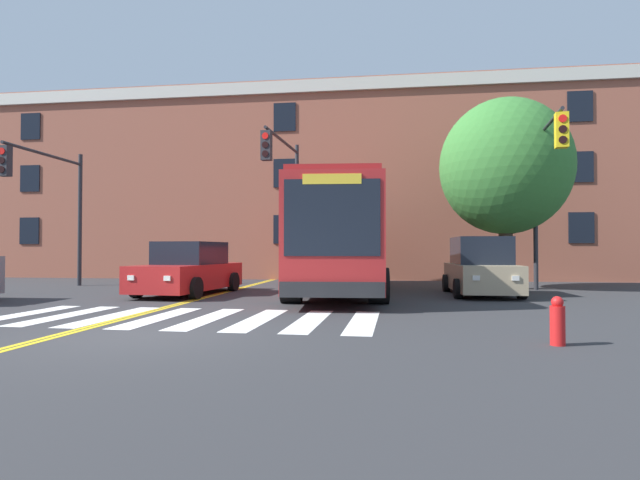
{
  "coord_description": "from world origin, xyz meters",
  "views": [
    {
      "loc": [
        4.16,
        -8.19,
        1.46
      ],
      "look_at": [
        2.0,
        7.76,
        1.78
      ],
      "focal_mm": 28.0,
      "sensor_mm": 36.0,
      "label": 1
    }
  ],
  "objects_px": {
    "traffic_light_near_corner": "(545,173)",
    "fire_hydrant": "(558,322)",
    "city_bus": "(338,237)",
    "car_red_near_lane": "(189,270)",
    "traffic_light_overhead": "(286,182)",
    "traffic_light_far_corner": "(51,191)",
    "street_tree_curbside_large": "(505,167)",
    "car_navy_behind_bus": "(341,262)",
    "car_tan_far_lane": "(481,269)"
  },
  "relations": [
    {
      "from": "fire_hydrant",
      "to": "car_red_near_lane",
      "type": "bearing_deg",
      "value": 139.83
    },
    {
      "from": "city_bus",
      "to": "street_tree_curbside_large",
      "type": "height_order",
      "value": "street_tree_curbside_large"
    },
    {
      "from": "traffic_light_overhead",
      "to": "traffic_light_near_corner",
      "type": "bearing_deg",
      "value": -9.89
    },
    {
      "from": "car_navy_behind_bus",
      "to": "street_tree_curbside_large",
      "type": "bearing_deg",
      "value": -45.72
    },
    {
      "from": "city_bus",
      "to": "car_navy_behind_bus",
      "type": "bearing_deg",
      "value": 94.61
    },
    {
      "from": "traffic_light_overhead",
      "to": "car_navy_behind_bus",
      "type": "bearing_deg",
      "value": 78.87
    },
    {
      "from": "car_red_near_lane",
      "to": "car_tan_far_lane",
      "type": "distance_m",
      "value": 9.5
    },
    {
      "from": "city_bus",
      "to": "traffic_light_overhead",
      "type": "bearing_deg",
      "value": 138.9
    },
    {
      "from": "traffic_light_far_corner",
      "to": "street_tree_curbside_large",
      "type": "relative_size",
      "value": 0.76
    },
    {
      "from": "car_red_near_lane",
      "to": "street_tree_curbside_large",
      "type": "relative_size",
      "value": 0.69
    },
    {
      "from": "traffic_light_overhead",
      "to": "street_tree_curbside_large",
      "type": "distance_m",
      "value": 8.28
    },
    {
      "from": "city_bus",
      "to": "car_red_near_lane",
      "type": "xyz_separation_m",
      "value": [
        -4.79,
        -1.24,
        -1.1
      ]
    },
    {
      "from": "fire_hydrant",
      "to": "traffic_light_near_corner",
      "type": "bearing_deg",
      "value": 74.3
    },
    {
      "from": "traffic_light_near_corner",
      "to": "street_tree_curbside_large",
      "type": "relative_size",
      "value": 0.81
    },
    {
      "from": "traffic_light_overhead",
      "to": "traffic_light_far_corner",
      "type": "bearing_deg",
      "value": -168.3
    },
    {
      "from": "traffic_light_far_corner",
      "to": "street_tree_curbside_large",
      "type": "height_order",
      "value": "street_tree_curbside_large"
    },
    {
      "from": "city_bus",
      "to": "car_tan_far_lane",
      "type": "xyz_separation_m",
      "value": [
        4.66,
        -0.28,
        -1.03
      ]
    },
    {
      "from": "city_bus",
      "to": "traffic_light_near_corner",
      "type": "distance_m",
      "value": 7.17
    },
    {
      "from": "city_bus",
      "to": "fire_hydrant",
      "type": "distance_m",
      "value": 9.96
    },
    {
      "from": "car_tan_far_lane",
      "to": "car_navy_behind_bus",
      "type": "height_order",
      "value": "car_tan_far_lane"
    },
    {
      "from": "car_navy_behind_bus",
      "to": "traffic_light_near_corner",
      "type": "relative_size",
      "value": 0.7
    },
    {
      "from": "traffic_light_far_corner",
      "to": "street_tree_curbside_large",
      "type": "distance_m",
      "value": 17.01
    },
    {
      "from": "car_tan_far_lane",
      "to": "fire_hydrant",
      "type": "relative_size",
      "value": 5.5
    },
    {
      "from": "street_tree_curbside_large",
      "to": "fire_hydrant",
      "type": "bearing_deg",
      "value": -99.04
    },
    {
      "from": "street_tree_curbside_large",
      "to": "fire_hydrant",
      "type": "distance_m",
      "value": 12.14
    },
    {
      "from": "car_red_near_lane",
      "to": "traffic_light_near_corner",
      "type": "distance_m",
      "value": 12.18
    },
    {
      "from": "car_tan_far_lane",
      "to": "traffic_light_near_corner",
      "type": "bearing_deg",
      "value": 16.02
    },
    {
      "from": "car_tan_far_lane",
      "to": "traffic_light_overhead",
      "type": "xyz_separation_m",
      "value": [
        -6.87,
        2.21,
        3.22
      ]
    },
    {
      "from": "traffic_light_near_corner",
      "to": "fire_hydrant",
      "type": "bearing_deg",
      "value": -105.7
    },
    {
      "from": "traffic_light_far_corner",
      "to": "traffic_light_near_corner",
      "type": "bearing_deg",
      "value": 0.64
    },
    {
      "from": "car_navy_behind_bus",
      "to": "fire_hydrant",
      "type": "xyz_separation_m",
      "value": [
        5.01,
        -18.22,
        -0.46
      ]
    },
    {
      "from": "car_tan_far_lane",
      "to": "street_tree_curbside_large",
      "type": "height_order",
      "value": "street_tree_curbside_large"
    },
    {
      "from": "fire_hydrant",
      "to": "car_navy_behind_bus",
      "type": "bearing_deg",
      "value": 105.37
    },
    {
      "from": "car_red_near_lane",
      "to": "car_navy_behind_bus",
      "type": "distance_m",
      "value": 11.33
    },
    {
      "from": "car_navy_behind_bus",
      "to": "fire_hydrant",
      "type": "bearing_deg",
      "value": -74.63
    },
    {
      "from": "traffic_light_far_corner",
      "to": "traffic_light_overhead",
      "type": "distance_m",
      "value": 8.77
    },
    {
      "from": "car_tan_far_lane",
      "to": "fire_hydrant",
      "type": "distance_m",
      "value": 8.62
    },
    {
      "from": "traffic_light_far_corner",
      "to": "fire_hydrant",
      "type": "distance_m",
      "value": 17.86
    },
    {
      "from": "fire_hydrant",
      "to": "traffic_light_overhead",
      "type": "bearing_deg",
      "value": 120.91
    },
    {
      "from": "car_red_near_lane",
      "to": "car_navy_behind_bus",
      "type": "relative_size",
      "value": 1.21
    },
    {
      "from": "car_tan_far_lane",
      "to": "traffic_light_far_corner",
      "type": "xyz_separation_m",
      "value": [
        -15.45,
        0.43,
        2.83
      ]
    },
    {
      "from": "city_bus",
      "to": "car_navy_behind_bus",
      "type": "relative_size",
      "value": 2.78
    },
    {
      "from": "street_tree_curbside_large",
      "to": "traffic_light_overhead",
      "type": "bearing_deg",
      "value": -176.91
    },
    {
      "from": "car_red_near_lane",
      "to": "fire_hydrant",
      "type": "relative_size",
      "value": 6.56
    },
    {
      "from": "traffic_light_far_corner",
      "to": "traffic_light_overhead",
      "type": "xyz_separation_m",
      "value": [
        8.58,
        1.78,
        0.4
      ]
    },
    {
      "from": "fire_hydrant",
      "to": "city_bus",
      "type": "bearing_deg",
      "value": 115.62
    },
    {
      "from": "car_red_near_lane",
      "to": "traffic_light_far_corner",
      "type": "relative_size",
      "value": 0.91
    },
    {
      "from": "city_bus",
      "to": "car_red_near_lane",
      "type": "height_order",
      "value": "city_bus"
    },
    {
      "from": "traffic_light_far_corner",
      "to": "street_tree_curbside_large",
      "type": "xyz_separation_m",
      "value": [
        16.84,
        2.22,
        0.88
      ]
    },
    {
      "from": "street_tree_curbside_large",
      "to": "fire_hydrant",
      "type": "relative_size",
      "value": 9.49
    }
  ]
}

